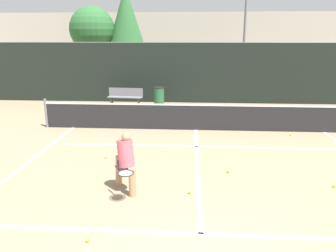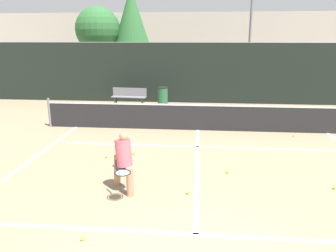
# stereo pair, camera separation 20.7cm
# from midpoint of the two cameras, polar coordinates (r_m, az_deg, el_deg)

# --- Properties ---
(court_baseline_near) EXTENTS (11.00, 0.10, 0.01)m
(court_baseline_near) POSITION_cam_midpoint_polar(r_m,az_deg,el_deg) (5.86, 5.94, -18.27)
(court_baseline_near) COLOR white
(court_baseline_near) RESTS_ON ground
(court_service_line) EXTENTS (8.25, 0.10, 0.01)m
(court_service_line) POSITION_cam_midpoint_polar(r_m,az_deg,el_deg) (10.07, 5.74, -3.58)
(court_service_line) COLOR white
(court_service_line) RESTS_ON ground
(court_center_mark) EXTENTS (0.10, 6.49, 0.01)m
(court_center_mark) POSITION_cam_midpoint_polar(r_m,az_deg,el_deg) (8.76, 5.78, -6.50)
(court_center_mark) COLOR white
(court_center_mark) RESTS_ON ground
(court_sideline_left) EXTENTS (0.10, 7.49, 0.01)m
(court_sideline_left) POSITION_cam_midpoint_polar(r_m,az_deg,el_deg) (9.79, -21.75, -5.17)
(court_sideline_left) COLOR white
(court_sideline_left) RESTS_ON ground
(net) EXTENTS (11.09, 0.09, 1.07)m
(net) POSITION_cam_midpoint_polar(r_m,az_deg,el_deg) (11.71, 5.76, 1.69)
(net) COLOR slate
(net) RESTS_ON ground
(fence_back) EXTENTS (24.00, 0.06, 3.01)m
(fence_back) POSITION_cam_midpoint_polar(r_m,az_deg,el_deg) (16.63, 5.77, 9.13)
(fence_back) COLOR black
(fence_back) RESTS_ON ground
(player_practicing) EXTENTS (0.68, 1.16, 1.35)m
(player_practicing) POSITION_cam_midpoint_polar(r_m,az_deg,el_deg) (7.02, -6.96, -5.89)
(player_practicing) COLOR tan
(player_practicing) RESTS_ON ground
(tennis_ball_scattered_0) EXTENTS (0.07, 0.07, 0.07)m
(tennis_ball_scattered_0) POSITION_cam_midpoint_polar(r_m,az_deg,el_deg) (5.82, -13.58, -18.56)
(tennis_ball_scattered_0) COLOR #D1E033
(tennis_ball_scattered_0) RESTS_ON ground
(tennis_ball_scattered_1) EXTENTS (0.07, 0.07, 0.07)m
(tennis_ball_scattered_1) POSITION_cam_midpoint_polar(r_m,az_deg,el_deg) (9.25, -10.03, -5.27)
(tennis_ball_scattered_1) COLOR #D1E033
(tennis_ball_scattered_1) RESTS_ON ground
(tennis_ball_scattered_2) EXTENTS (0.07, 0.07, 0.07)m
(tennis_ball_scattered_2) POSITION_cam_midpoint_polar(r_m,az_deg,el_deg) (8.26, 11.07, -7.86)
(tennis_ball_scattered_2) COLOR #D1E033
(tennis_ball_scattered_2) RESTS_ON ground
(tennis_ball_scattered_3) EXTENTS (0.07, 0.07, 0.07)m
(tennis_ball_scattered_3) POSITION_cam_midpoint_polar(r_m,az_deg,el_deg) (7.13, 4.31, -11.49)
(tennis_ball_scattered_3) COLOR #D1E033
(tennis_ball_scattered_3) RESTS_ON ground
(tennis_ball_scattered_4) EXTENTS (0.07, 0.07, 0.07)m
(tennis_ball_scattered_4) POSITION_cam_midpoint_polar(r_m,az_deg,el_deg) (10.81, -7.05, -2.13)
(tennis_ball_scattered_4) COLOR #D1E033
(tennis_ball_scattered_4) RESTS_ON ground
(tennis_ball_scattered_5) EXTENTS (0.07, 0.07, 0.07)m
(tennis_ball_scattered_5) POSITION_cam_midpoint_polar(r_m,az_deg,el_deg) (9.41, -5.44, -4.74)
(tennis_ball_scattered_5) COLOR #D1E033
(tennis_ball_scattered_5) RESTS_ON ground
(tennis_ball_scattered_6) EXTENTS (0.07, 0.07, 0.07)m
(tennis_ball_scattered_6) POSITION_cam_midpoint_polar(r_m,az_deg,el_deg) (11.86, 21.53, -1.54)
(tennis_ball_scattered_6) COLOR #D1E033
(tennis_ball_scattered_6) RESTS_ON ground
(tennis_ball_scattered_7) EXTENTS (0.07, 0.07, 0.07)m
(tennis_ball_scattered_7) POSITION_cam_midpoint_polar(r_m,az_deg,el_deg) (8.23, 27.66, -9.51)
(tennis_ball_scattered_7) COLOR #D1E033
(tennis_ball_scattered_7) RESTS_ON ground
(courtside_bench) EXTENTS (1.71, 0.52, 0.86)m
(courtside_bench) POSITION_cam_midpoint_polar(r_m,az_deg,el_deg) (16.05, -6.41, 5.19)
(courtside_bench) COLOR slate
(courtside_bench) RESTS_ON ground
(trash_bin) EXTENTS (0.51, 0.51, 0.92)m
(trash_bin) POSITION_cam_midpoint_polar(r_m,az_deg,el_deg) (15.91, -0.56, 5.16)
(trash_bin) COLOR #28603D
(trash_bin) RESTS_ON ground
(parked_car) EXTENTS (1.78, 4.64, 1.49)m
(parked_car) POSITION_cam_midpoint_polar(r_m,az_deg,el_deg) (20.54, 7.18, 7.79)
(parked_car) COLOR #B7B7BC
(parked_car) RESTS_ON ground
(floodlight_mast) EXTENTS (1.10, 0.24, 7.40)m
(floodlight_mast) POSITION_cam_midpoint_polar(r_m,az_deg,el_deg) (21.95, 14.62, 18.82)
(floodlight_mast) COLOR slate
(floodlight_mast) RESTS_ON ground
(tree_west) EXTENTS (2.96, 2.96, 5.21)m
(tree_west) POSITION_cam_midpoint_polar(r_m,az_deg,el_deg) (22.99, -11.85, 16.07)
(tree_west) COLOR brown
(tree_west) RESTS_ON ground
(tree_mid) EXTENTS (2.42, 2.42, 6.46)m
(tree_mid) POSITION_cam_midpoint_polar(r_m,az_deg,el_deg) (22.85, -6.13, 18.40)
(tree_mid) COLOR brown
(tree_mid) RESTS_ON ground
(building_far) EXTENTS (36.00, 2.40, 5.20)m
(building_far) POSITION_cam_midpoint_polar(r_m,az_deg,el_deg) (28.82, 5.71, 13.85)
(building_far) COLOR #B2ADA3
(building_far) RESTS_ON ground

